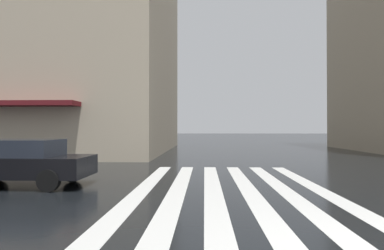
{
  "coord_description": "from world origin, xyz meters",
  "views": [
    {
      "loc": [
        -4.08,
        2.86,
        1.74
      ],
      "look_at": [
        9.91,
        3.4,
        1.89
      ],
      "focal_mm": 30.37,
      "sensor_mm": 36.0,
      "label": 1
    }
  ],
  "objects": [
    {
      "name": "car_black",
      "position": [
        5.5,
        8.43,
        0.76
      ],
      "size": [
        1.85,
        4.1,
        1.41
      ],
      "color": "black",
      "rests_on": "ground_plane"
    },
    {
      "name": "haussmann_block_mid",
      "position": [
        21.26,
        17.48,
        10.65
      ],
      "size": [
        18.73,
        23.54,
        21.76
      ],
      "color": "tan",
      "rests_on": "ground_plane"
    },
    {
      "name": "zebra_crossing",
      "position": [
        4.0,
        2.12,
        0.0
      ],
      "size": [
        13.0,
        5.5,
        0.01
      ],
      "color": "silver",
      "rests_on": "ground_plane"
    }
  ]
}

